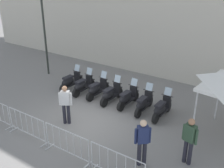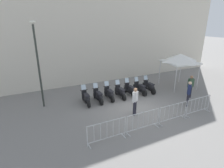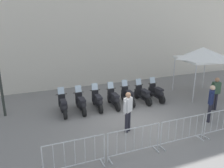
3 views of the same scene
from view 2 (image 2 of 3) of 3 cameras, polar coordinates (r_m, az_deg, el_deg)
ground_plane at (r=11.55m, az=8.11°, el=-8.31°), size 120.00×120.00×0.00m
building_facade at (r=17.16m, az=-6.44°, el=24.30°), size 28.07×6.12×13.77m
motorcycle_0 at (r=12.14m, az=-8.37°, el=-4.55°), size 0.57×1.73×1.24m
motorcycle_1 at (r=12.38m, az=-4.42°, el=-3.93°), size 0.59×1.72×1.24m
motorcycle_2 at (r=12.74m, az=-0.82°, el=-3.19°), size 0.56×1.73×1.24m
motorcycle_3 at (r=13.05m, az=2.84°, el=-2.65°), size 0.57×1.73×1.24m
motorcycle_4 at (r=13.55m, az=5.91°, el=-1.90°), size 0.56×1.73×1.24m
motorcycle_5 at (r=13.96m, az=9.18°, el=-1.41°), size 0.66×1.72×1.24m
motorcycle_6 at (r=14.46m, az=12.04°, el=-0.87°), size 0.59×1.72×1.24m
barrier_segment_0 at (r=8.44m, az=-1.64°, el=-15.21°), size 1.94×0.68×1.07m
barrier_segment_1 at (r=9.33m, az=10.08°, el=-11.87°), size 1.94×0.68×1.07m
barrier_segment_2 at (r=10.55m, az=19.21°, el=-8.86°), size 1.94×0.68×1.07m
barrier_segment_3 at (r=12.00m, az=26.19°, el=-6.37°), size 1.94×0.68×1.07m
street_lamp at (r=11.77m, az=-23.07°, el=7.97°), size 0.36×0.36×5.45m
officer_near_row_end at (r=10.57m, az=7.48°, el=-5.09°), size 0.44×0.40×1.73m
officer_mid_plaza at (r=12.65m, az=23.64°, el=-2.46°), size 0.40×0.44×1.73m
officer_by_barriers at (r=14.11m, az=24.14°, el=-0.40°), size 0.55×0.25×1.73m
canopy_tent at (r=15.86m, az=21.23°, el=7.74°), size 2.48×2.48×2.91m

